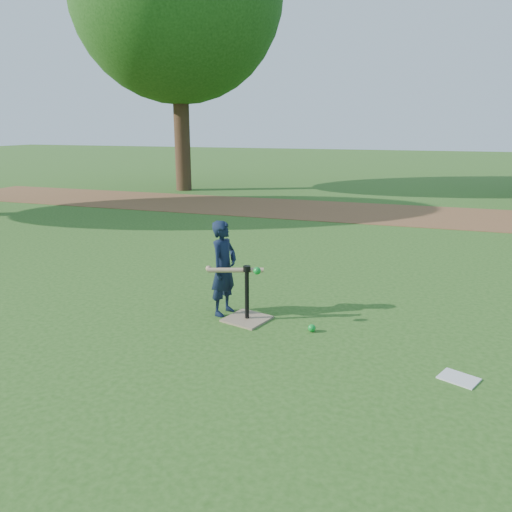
% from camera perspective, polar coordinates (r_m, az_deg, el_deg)
% --- Properties ---
extents(ground, '(80.00, 80.00, 0.00)m').
position_cam_1_polar(ground, '(5.39, 0.33, -7.81)').
color(ground, '#285116').
rests_on(ground, ground).
extents(dirt_strip, '(24.00, 3.00, 0.01)m').
position_cam_1_polar(dirt_strip, '(12.49, 11.52, 4.95)').
color(dirt_strip, brown).
rests_on(dirt_strip, ground).
extents(child, '(0.32, 0.43, 1.07)m').
position_cam_1_polar(child, '(5.54, -3.70, -1.39)').
color(child, black).
rests_on(child, ground).
extents(wiffle_ball_ground, '(0.08, 0.08, 0.08)m').
position_cam_1_polar(wiffle_ball_ground, '(5.23, 6.40, -8.19)').
color(wiffle_ball_ground, '#0D9028').
rests_on(wiffle_ball_ground, ground).
extents(clipboard, '(0.37, 0.33, 0.01)m').
position_cam_1_polar(clipboard, '(4.64, 22.16, -12.83)').
color(clipboard, silver).
rests_on(clipboard, ground).
extents(batting_tee, '(0.53, 0.53, 0.61)m').
position_cam_1_polar(batting_tee, '(5.47, -1.03, -6.24)').
color(batting_tee, '#91795C').
rests_on(batting_tee, ground).
extents(swing_action, '(0.64, 0.25, 0.11)m').
position_cam_1_polar(swing_action, '(5.32, -2.17, -1.62)').
color(swing_action, tan).
rests_on(swing_action, ground).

